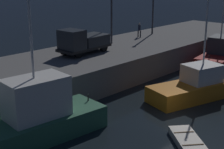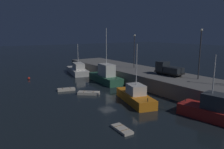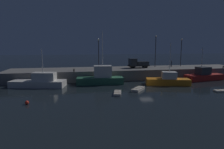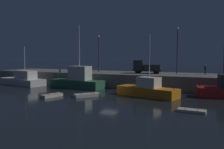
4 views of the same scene
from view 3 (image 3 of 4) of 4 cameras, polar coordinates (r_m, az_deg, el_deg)
ground_plane at (r=38.42m, az=10.41°, el=-3.81°), size 320.00×320.00×0.00m
pier_quay at (r=49.42m, az=5.44°, el=0.49°), size 60.35×9.66×2.50m
fishing_trawler_red at (r=40.96m, az=-20.92°, el=-2.04°), size 11.21×5.80×7.59m
fishing_boat_blue at (r=41.82m, az=16.49°, el=-1.66°), size 9.39×5.20×8.79m
fishing_boat_white at (r=50.60m, az=25.91°, el=-0.32°), size 9.90×4.43×7.87m
fishing_boat_orange at (r=41.05m, az=-3.37°, el=-0.95°), size 10.17×4.01×11.24m
dinghy_orange_near at (r=32.31m, az=1.69°, el=-5.61°), size 1.93×3.32×0.46m
rowboat_white_mid at (r=39.58m, az=30.24°, el=-4.26°), size 2.87×1.34×0.33m
dinghy_red_small at (r=35.56m, az=7.93°, el=-4.37°), size 3.43×3.73×0.48m
mooring_buoy_near at (r=29.34m, az=-24.23°, el=-7.71°), size 0.55×0.55×0.55m
lamp_post_west at (r=47.90m, az=-4.06°, el=7.03°), size 0.44×0.44×7.47m
lamp_post_east at (r=53.15m, az=12.97°, el=7.56°), size 0.44×0.44×8.51m
lamp_post_central at (r=57.11m, az=20.10°, el=6.92°), size 0.44×0.44×7.77m
utility_truck at (r=50.06m, az=7.72°, el=3.37°), size 5.51×2.54×2.46m
dockworker at (r=55.55m, az=17.44°, el=3.32°), size 0.36×0.45×1.71m
bollard_west at (r=42.96m, az=-11.38°, el=1.27°), size 0.28×0.28×0.64m
bollard_central at (r=57.20m, az=30.48°, el=2.00°), size 0.28×0.28×0.60m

